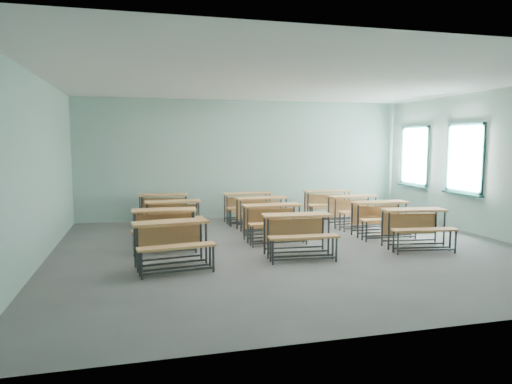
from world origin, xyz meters
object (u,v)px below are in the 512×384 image
at_px(desk_unit_r2c2, 355,206).
at_px(desk_unit_r3c0, 163,204).
at_px(desk_unit_r0c1, 298,229).
at_px(desk_unit_r2c1, 263,208).
at_px(desk_unit_r1c0, 164,223).
at_px(desk_unit_r0c0, 172,237).
at_px(desk_unit_r2c0, 173,212).
at_px(desk_unit_r1c1, 273,217).
at_px(desk_unit_r3c2, 328,200).
at_px(desk_unit_r0c2, 416,222).
at_px(desk_unit_r3c1, 248,203).
at_px(desk_unit_r1c2, 381,213).

height_order(desk_unit_r2c2, desk_unit_r3c0, same).
height_order(desk_unit_r0c1, desk_unit_r2c1, same).
relative_size(desk_unit_r1c0, desk_unit_r2c2, 0.96).
relative_size(desk_unit_r0c1, desk_unit_r2c1, 1.01).
height_order(desk_unit_r0c0, desk_unit_r3c0, same).
xyz_separation_m(desk_unit_r1c0, desk_unit_r3c0, (0.10, 2.65, 0.00)).
bearing_deg(desk_unit_r2c0, desk_unit_r1c1, -29.79).
bearing_deg(desk_unit_r3c2, desk_unit_r1c1, -128.29).
relative_size(desk_unit_r1c1, desk_unit_r2c1, 0.97).
height_order(desk_unit_r0c0, desk_unit_r3c2, same).
bearing_deg(desk_unit_r3c0, desk_unit_r2c0, -76.22).
bearing_deg(desk_unit_r3c0, desk_unit_r3c2, 4.17).
height_order(desk_unit_r0c1, desk_unit_r3c0, same).
xyz_separation_m(desk_unit_r0c2, desk_unit_r2c1, (-2.38, 2.57, 0.00)).
height_order(desk_unit_r1c0, desk_unit_r2c2, same).
distance_m(desk_unit_r1c1, desk_unit_r3c1, 2.28).
bearing_deg(desk_unit_r0c2, desk_unit_r2c1, 140.48).
height_order(desk_unit_r2c2, desk_unit_r3c1, same).
height_order(desk_unit_r1c2, desk_unit_r3c1, same).
relative_size(desk_unit_r1c1, desk_unit_r2c0, 1.00).
bearing_deg(desk_unit_r0c2, desk_unit_r2c2, 100.92).
relative_size(desk_unit_r1c1, desk_unit_r2c2, 0.95).
bearing_deg(desk_unit_r2c0, desk_unit_r1c2, -16.14).
bearing_deg(desk_unit_r1c1, desk_unit_r3c2, 45.02).
bearing_deg(desk_unit_r2c2, desk_unit_r3c2, 93.35).
relative_size(desk_unit_r1c1, desk_unit_r3c2, 0.95).
xyz_separation_m(desk_unit_r0c1, desk_unit_r3c1, (-0.07, 3.63, 0.00)).
distance_m(desk_unit_r3c1, desk_unit_r3c2, 2.19).
relative_size(desk_unit_r1c0, desk_unit_r2c1, 0.98).
height_order(desk_unit_r0c1, desk_unit_r0c2, same).
height_order(desk_unit_r0c2, desk_unit_r1c2, same).
distance_m(desk_unit_r0c1, desk_unit_r3c2, 4.17).
bearing_deg(desk_unit_r2c1, desk_unit_r3c1, 93.18).
distance_m(desk_unit_r1c0, desk_unit_r3c0, 2.65).
xyz_separation_m(desk_unit_r3c0, desk_unit_r3c1, (2.13, -0.22, 0.00)).
distance_m(desk_unit_r0c0, desk_unit_r3c0, 4.07).
relative_size(desk_unit_r0c2, desk_unit_r2c2, 1.02).
bearing_deg(desk_unit_r2c0, desk_unit_r0c2, -28.77).
relative_size(desk_unit_r1c2, desk_unit_r2c2, 0.97).
relative_size(desk_unit_r0c0, desk_unit_r1c2, 1.05).
xyz_separation_m(desk_unit_r1c1, desk_unit_r3c1, (-0.00, 2.28, 0.00)).
bearing_deg(desk_unit_r1c0, desk_unit_r0c2, -12.12).
xyz_separation_m(desk_unit_r0c1, desk_unit_r1c0, (-2.31, 1.20, 0.00)).
height_order(desk_unit_r0c0, desk_unit_r1c0, same).
bearing_deg(desk_unit_r0c1, desk_unit_r3c2, 63.82).
xyz_separation_m(desk_unit_r2c1, desk_unit_r3c0, (-2.26, 1.23, 0.00)).
relative_size(desk_unit_r2c2, desk_unit_r3c2, 0.99).
distance_m(desk_unit_r2c0, desk_unit_r3c1, 2.30).
xyz_separation_m(desk_unit_r2c0, desk_unit_r3c0, (-0.15, 1.37, 0.00)).
relative_size(desk_unit_r1c0, desk_unit_r3c1, 1.00).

